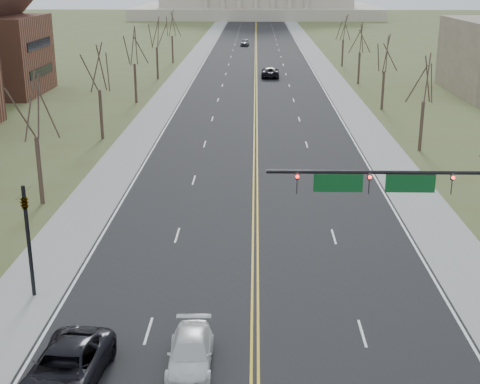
{
  "coord_description": "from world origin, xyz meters",
  "views": [
    {
      "loc": [
        -0.06,
        -17.6,
        15.96
      ],
      "look_at": [
        -0.97,
        21.87,
        3.0
      ],
      "focal_mm": 50.0,
      "sensor_mm": 36.0,
      "label": 1
    }
  ],
  "objects_px": {
    "signal_mast": "(408,193)",
    "car_far_sb": "(245,43)",
    "car_sb_outer_lead": "(65,369)",
    "car_far_nb": "(270,72)",
    "car_sb_inner_second": "(190,353)",
    "signal_left": "(27,229)"
  },
  "relations": [
    {
      "from": "signal_left",
      "to": "car_sb_inner_second",
      "type": "bearing_deg",
      "value": -36.41
    },
    {
      "from": "signal_mast",
      "to": "signal_left",
      "type": "bearing_deg",
      "value": 180.0
    },
    {
      "from": "signal_left",
      "to": "car_far_sb",
      "type": "bearing_deg",
      "value": 85.92
    },
    {
      "from": "car_sb_inner_second",
      "to": "car_far_nb",
      "type": "relative_size",
      "value": 0.76
    },
    {
      "from": "signal_mast",
      "to": "car_sb_inner_second",
      "type": "distance_m",
      "value": 13.08
    },
    {
      "from": "signal_mast",
      "to": "car_far_nb",
      "type": "bearing_deg",
      "value": 93.82
    },
    {
      "from": "car_far_sb",
      "to": "signal_mast",
      "type": "bearing_deg",
      "value": -80.2
    },
    {
      "from": "car_sb_outer_lead",
      "to": "car_far_sb",
      "type": "height_order",
      "value": "car_sb_outer_lead"
    },
    {
      "from": "car_far_nb",
      "to": "car_far_sb",
      "type": "xyz_separation_m",
      "value": [
        -4.85,
        48.67,
        -0.09
      ]
    },
    {
      "from": "signal_left",
      "to": "car_sb_inner_second",
      "type": "height_order",
      "value": "signal_left"
    },
    {
      "from": "car_far_nb",
      "to": "signal_mast",
      "type": "bearing_deg",
      "value": 94.74
    },
    {
      "from": "signal_left",
      "to": "signal_mast",
      "type": "bearing_deg",
      "value": -0.0
    },
    {
      "from": "car_sb_inner_second",
      "to": "car_sb_outer_lead",
      "type": "bearing_deg",
      "value": -163.63
    },
    {
      "from": "car_sb_inner_second",
      "to": "car_far_sb",
      "type": "xyz_separation_m",
      "value": [
        0.18,
        132.08,
        0.08
      ]
    },
    {
      "from": "signal_mast",
      "to": "car_far_sb",
      "type": "bearing_deg",
      "value": 94.55
    },
    {
      "from": "car_far_nb",
      "to": "car_sb_inner_second",
      "type": "bearing_deg",
      "value": 87.47
    },
    {
      "from": "signal_mast",
      "to": "car_far_nb",
      "type": "height_order",
      "value": "signal_mast"
    },
    {
      "from": "signal_mast",
      "to": "car_sb_inner_second",
      "type": "relative_size",
      "value": 2.63
    },
    {
      "from": "car_sb_outer_lead",
      "to": "car_far_nb",
      "type": "distance_m",
      "value": 85.53
    },
    {
      "from": "car_far_sb",
      "to": "car_sb_inner_second",
      "type": "bearing_deg",
      "value": -84.83
    },
    {
      "from": "car_sb_outer_lead",
      "to": "car_sb_inner_second",
      "type": "bearing_deg",
      "value": 22.32
    },
    {
      "from": "signal_left",
      "to": "car_far_sb",
      "type": "height_order",
      "value": "signal_left"
    }
  ]
}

